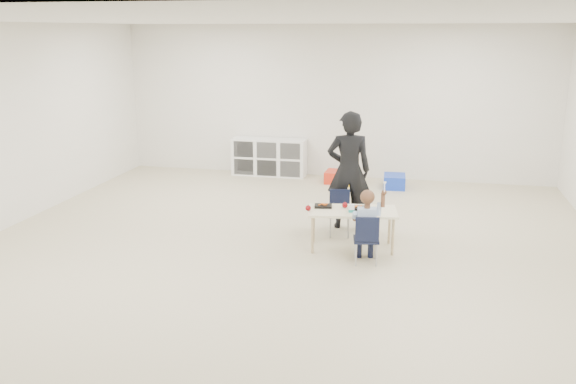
% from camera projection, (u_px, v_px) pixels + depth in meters
% --- Properties ---
extents(room, '(9.00, 9.02, 2.80)m').
position_uv_depth(room, '(278.00, 146.00, 7.02)').
color(room, '#BDB191').
rests_on(room, ground).
extents(table, '(1.18, 0.71, 0.51)m').
position_uv_depth(table, '(352.00, 229.00, 7.70)').
color(table, '#FDF5CA').
rests_on(table, ground).
extents(chair_near, '(0.33, 0.32, 0.61)m').
position_uv_depth(chair_near, '(366.00, 239.00, 7.20)').
color(chair_near, black).
rests_on(chair_near, ground).
extents(chair_far, '(0.33, 0.32, 0.61)m').
position_uv_depth(chair_far, '(340.00, 214.00, 8.18)').
color(chair_far, black).
rests_on(chair_far, ground).
extents(child, '(0.46, 0.46, 0.96)m').
position_uv_depth(child, '(367.00, 225.00, 7.16)').
color(child, '#9DB3D5').
rests_on(child, chair_near).
extents(lunch_tray_near, '(0.24, 0.19, 0.03)m').
position_uv_depth(lunch_tray_near, '(358.00, 208.00, 7.66)').
color(lunch_tray_near, black).
rests_on(lunch_tray_near, table).
extents(lunch_tray_far, '(0.24, 0.19, 0.03)m').
position_uv_depth(lunch_tray_far, '(323.00, 206.00, 7.76)').
color(lunch_tray_far, black).
rests_on(lunch_tray_far, table).
extents(milk_carton, '(0.08, 0.08, 0.10)m').
position_uv_depth(milk_carton, '(351.00, 209.00, 7.52)').
color(milk_carton, white).
rests_on(milk_carton, table).
extents(bread_roll, '(0.09, 0.09, 0.07)m').
position_uv_depth(bread_roll, '(372.00, 210.00, 7.51)').
color(bread_roll, tan).
rests_on(bread_roll, table).
extents(apple_near, '(0.07, 0.07, 0.07)m').
position_uv_depth(apple_near, '(345.00, 205.00, 7.72)').
color(apple_near, maroon).
rests_on(apple_near, table).
extents(apple_far, '(0.07, 0.07, 0.07)m').
position_uv_depth(apple_far, '(308.00, 208.00, 7.59)').
color(apple_far, maroon).
rests_on(apple_far, table).
extents(cubby_shelf, '(1.40, 0.40, 0.70)m').
position_uv_depth(cubby_shelf, '(269.00, 157.00, 11.58)').
color(cubby_shelf, white).
rests_on(cubby_shelf, ground).
extents(adult, '(0.66, 0.50, 1.64)m').
position_uv_depth(adult, '(349.00, 170.00, 8.38)').
color(adult, black).
rests_on(adult, ground).
extents(bin_red, '(0.36, 0.45, 0.21)m').
position_uv_depth(bin_red, '(335.00, 177.00, 11.08)').
color(bin_red, red).
rests_on(bin_red, ground).
extents(bin_yellow, '(0.43, 0.51, 0.22)m').
position_uv_depth(bin_yellow, '(349.00, 178.00, 10.96)').
color(bin_yellow, yellow).
rests_on(bin_yellow, ground).
extents(bin_blue, '(0.39, 0.49, 0.23)m').
position_uv_depth(bin_blue, '(394.00, 181.00, 10.70)').
color(bin_blue, '#193BBF').
rests_on(bin_blue, ground).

